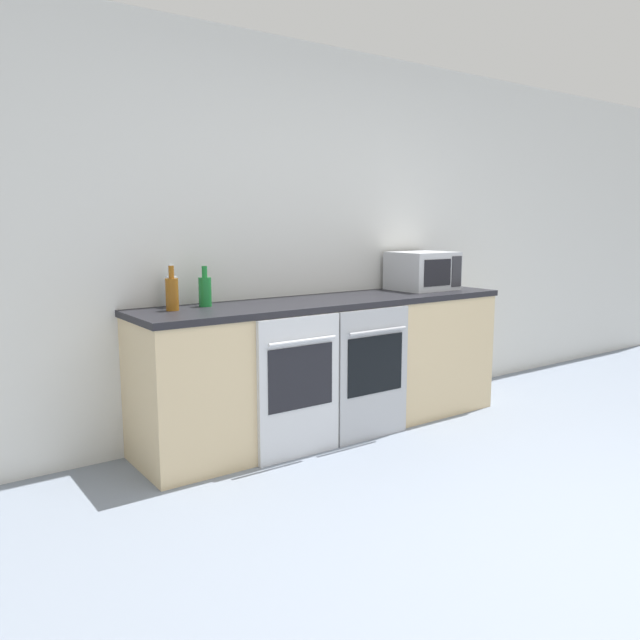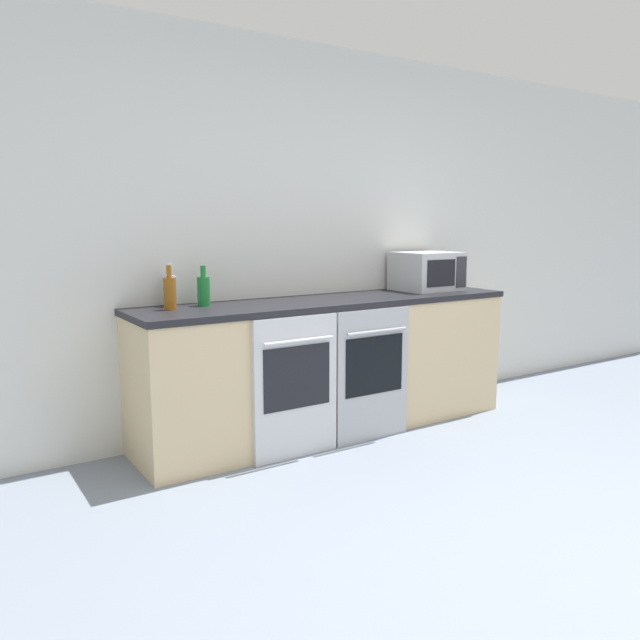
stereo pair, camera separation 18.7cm
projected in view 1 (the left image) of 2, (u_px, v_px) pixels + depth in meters
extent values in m
cube|color=silver|center=(303.00, 238.00, 4.35)|extent=(10.00, 0.06, 2.60)
cube|color=#D1B789|center=(330.00, 368.00, 4.22)|extent=(2.65, 0.59, 0.86)
cube|color=black|center=(330.00, 302.00, 4.15)|extent=(2.68, 0.61, 0.04)
cube|color=silver|center=(299.00, 388.00, 3.71)|extent=(0.57, 0.03, 0.86)
cube|color=black|center=(301.00, 378.00, 3.69)|extent=(0.45, 0.01, 0.38)
cylinder|color=silver|center=(303.00, 341.00, 3.63)|extent=(0.46, 0.02, 0.02)
cube|color=#A8AAAF|center=(374.00, 375.00, 4.04)|extent=(0.57, 0.03, 0.86)
cube|color=black|center=(375.00, 365.00, 4.02)|extent=(0.45, 0.01, 0.38)
cylinder|color=#A8AAAF|center=(378.00, 331.00, 3.97)|extent=(0.46, 0.02, 0.02)
cube|color=#B7BABF|center=(422.00, 271.00, 4.70)|extent=(0.45, 0.39, 0.28)
cube|color=black|center=(438.00, 273.00, 4.52)|extent=(0.27, 0.01, 0.19)
cube|color=#2D2D33|center=(457.00, 271.00, 4.63)|extent=(0.10, 0.01, 0.23)
cylinder|color=#8C5114|center=(172.00, 294.00, 3.58)|extent=(0.07, 0.07, 0.19)
cylinder|color=#8C5114|center=(171.00, 272.00, 3.56)|extent=(0.03, 0.03, 0.07)
cylinder|color=#19722D|center=(205.00, 292.00, 3.76)|extent=(0.08, 0.08, 0.18)
cylinder|color=#19722D|center=(204.00, 272.00, 3.74)|extent=(0.03, 0.03, 0.07)
cylinder|color=silver|center=(172.00, 292.00, 3.71)|extent=(0.07, 0.07, 0.19)
cylinder|color=silver|center=(171.00, 270.00, 3.69)|extent=(0.03, 0.03, 0.07)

